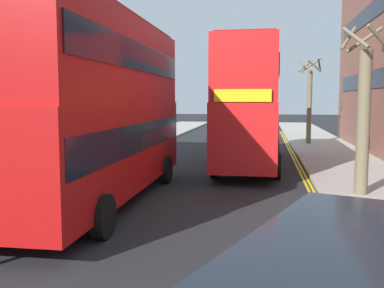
{
  "coord_description": "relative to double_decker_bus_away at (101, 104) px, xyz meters",
  "views": [
    {
      "loc": [
        2.66,
        -2.16,
        3.17
      ],
      "look_at": [
        0.5,
        11.0,
        1.8
      ],
      "focal_mm": 41.08,
      "sensor_mm": 36.0,
      "label": 1
    }
  ],
  "objects": [
    {
      "name": "sidewalk_right",
      "position": [
        8.68,
        5.56,
        -2.96
      ],
      "size": [
        4.0,
        80.0,
        0.14
      ],
      "primitive_type": "cube",
      "color": "#ADA89E",
      "rests_on": "ground"
    },
    {
      "name": "sidewalk_left",
      "position": [
        -4.32,
        5.56,
        -2.96
      ],
      "size": [
        4.0,
        80.0,
        0.14
      ],
      "primitive_type": "cube",
      "color": "#ADA89E",
      "rests_on": "ground"
    },
    {
      "name": "kerb_line_outer",
      "position": [
        6.58,
        3.56,
        -3.03
      ],
      "size": [
        0.1,
        56.0,
        0.01
      ],
      "primitive_type": "cube",
      "color": "yellow",
      "rests_on": "ground"
    },
    {
      "name": "kerb_line_inner",
      "position": [
        6.42,
        3.56,
        -3.03
      ],
      "size": [
        0.1,
        56.0,
        0.01
      ],
      "primitive_type": "cube",
      "color": "yellow",
      "rests_on": "ground"
    },
    {
      "name": "double_decker_bus_away",
      "position": [
        0.0,
        0.0,
        0.0
      ],
      "size": [
        2.84,
        10.82,
        5.64
      ],
      "color": "#B20F0F",
      "rests_on": "ground"
    },
    {
      "name": "double_decker_bus_oncoming",
      "position": [
        4.21,
        8.25,
        0.0
      ],
      "size": [
        2.96,
        10.86,
        5.64
      ],
      "color": "red",
      "rests_on": "ground"
    },
    {
      "name": "pedestrian_far",
      "position": [
        10.01,
        12.1,
        -2.04
      ],
      "size": [
        0.34,
        0.22,
        1.62
      ],
      "color": "#2D2D38",
      "rests_on": "sidewalk_right"
    },
    {
      "name": "street_tree_near",
      "position": [
        7.94,
        1.93,
        -0.34
      ],
      "size": [
        1.55,
        1.57,
        5.38
      ],
      "color": "#6B6047",
      "rests_on": "sidewalk_right"
    },
    {
      "name": "street_tree_mid",
      "position": [
        7.89,
        18.26,
        0.01
      ],
      "size": [
        1.65,
        1.68,
        5.88
      ],
      "color": "#6B6047",
      "rests_on": "sidewalk_right"
    }
  ]
}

